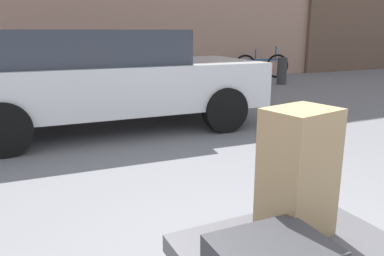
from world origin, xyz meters
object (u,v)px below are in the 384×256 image
at_px(parked_car, 107,77).
at_px(bollard_kerb_near, 178,77).
at_px(bollard_kerb_mid, 225,74).
at_px(suitcase_tan_stacked_top, 298,174).
at_px(bollard_kerb_far, 282,71).
at_px(bicycle_leaning, 261,66).

xyz_separation_m(parked_car, bollard_kerb_near, (2.33, 2.80, -0.40)).
bearing_deg(bollard_kerb_mid, parked_car, -142.17).
bearing_deg(bollard_kerb_mid, suitcase_tan_stacked_top, -117.51).
height_order(bollard_kerb_mid, bollard_kerb_far, same).
relative_size(bollard_kerb_near, bollard_kerb_mid, 1.00).
bearing_deg(bollard_kerb_far, bicycle_leaning, 78.01).
xyz_separation_m(bollard_kerb_near, bollard_kerb_far, (3.06, 0.00, 0.00)).
distance_m(parked_car, bollard_kerb_far, 6.09).
xyz_separation_m(parked_car, bollard_kerb_mid, (3.61, 2.80, -0.40)).
height_order(parked_car, bollard_kerb_mid, parked_car).
distance_m(suitcase_tan_stacked_top, bicycle_leaning, 9.97).
bearing_deg(suitcase_tan_stacked_top, bollard_kerb_near, 60.69).
height_order(suitcase_tan_stacked_top, parked_car, parked_car).
xyz_separation_m(bollard_kerb_near, bollard_kerb_mid, (1.28, 0.00, 0.00)).
bearing_deg(bicycle_leaning, parked_car, -143.84).
height_order(bicycle_leaning, bollard_kerb_mid, bicycle_leaning).
bearing_deg(suitcase_tan_stacked_top, bicycle_leaning, 44.69).
relative_size(suitcase_tan_stacked_top, bollard_kerb_near, 0.97).
height_order(bicycle_leaning, bollard_kerb_near, bicycle_leaning).
height_order(bicycle_leaning, bollard_kerb_far, bicycle_leaning).
distance_m(bicycle_leaning, bollard_kerb_near, 3.61).
xyz_separation_m(suitcase_tan_stacked_top, bollard_kerb_far, (5.36, 6.87, -0.33)).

